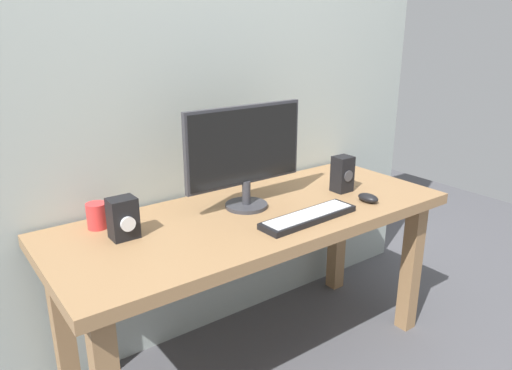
{
  "coord_description": "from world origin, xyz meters",
  "views": [
    {
      "loc": [
        -1.12,
        -1.51,
        1.48
      ],
      "look_at": [
        -0.0,
        0.0,
        0.85
      ],
      "focal_mm": 33.88,
      "sensor_mm": 36.0,
      "label": 1
    }
  ],
  "objects": [
    {
      "name": "speaker_right",
      "position": [
        0.48,
        -0.02,
        0.82
      ],
      "size": [
        0.09,
        0.08,
        0.17
      ],
      "color": "black",
      "rests_on": "desk"
    },
    {
      "name": "mouse",
      "position": [
        0.47,
        -0.2,
        0.75
      ],
      "size": [
        0.07,
        0.1,
        0.04
      ],
      "primitive_type": "ellipsoid",
      "rotation": [
        0.0,
        0.0,
        0.08
      ],
      "color": "black",
      "rests_on": "desk"
    },
    {
      "name": "desk",
      "position": [
        0.0,
        0.0,
        0.63
      ],
      "size": [
        1.71,
        0.69,
        0.73
      ],
      "color": "#936D47",
      "rests_on": "ground_plane"
    },
    {
      "name": "ground_plane",
      "position": [
        0.0,
        0.0,
        0.0
      ],
      "size": [
        6.0,
        6.0,
        0.0
      ],
      "primitive_type": "plane",
      "color": "#4C4C51"
    },
    {
      "name": "coffee_mug",
      "position": [
        -0.59,
        0.23,
        0.78
      ],
      "size": [
        0.08,
        0.08,
        0.1
      ],
      "primitive_type": "cylinder",
      "color": "red",
      "rests_on": "desk"
    },
    {
      "name": "monitor",
      "position": [
        -0.0,
        0.08,
        0.98
      ],
      "size": [
        0.56,
        0.18,
        0.44
      ],
      "color": "#333338",
      "rests_on": "desk"
    },
    {
      "name": "audio_controller",
      "position": [
        -0.54,
        0.08,
        0.81
      ],
      "size": [
        0.1,
        0.09,
        0.15
      ],
      "color": "black",
      "rests_on": "desk"
    },
    {
      "name": "keyboard_primary",
      "position": [
        0.12,
        -0.19,
        0.75
      ],
      "size": [
        0.45,
        0.13,
        0.03
      ],
      "color": "black",
      "rests_on": "desk"
    },
    {
      "name": "wall_back",
      "position": [
        0.0,
        0.38,
        1.5
      ],
      "size": [
        2.71,
        0.04,
        3.0
      ],
      "primitive_type": "cube",
      "color": "#9EA8A3",
      "rests_on": "ground_plane"
    }
  ]
}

